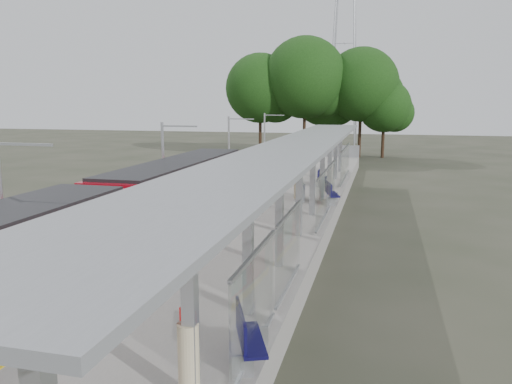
{
  "coord_description": "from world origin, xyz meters",
  "views": [
    {
      "loc": [
        5.22,
        -5.88,
        6.45
      ],
      "look_at": [
        -0.45,
        16.45,
        2.3
      ],
      "focal_mm": 35.0,
      "sensor_mm": 36.0,
      "label": 1
    }
  ],
  "objects_px": {
    "bench_near": "(247,335)",
    "bench_far": "(321,177)",
    "litter_bin": "(301,193)",
    "bench_mid": "(331,192)",
    "info_pillar_near": "(189,361)",
    "train": "(104,225)",
    "info_pillar_far": "(298,184)"
  },
  "relations": [
    {
      "from": "info_pillar_near",
      "to": "litter_bin",
      "type": "bearing_deg",
      "value": 113.84
    },
    {
      "from": "bench_mid",
      "to": "bench_far",
      "type": "xyz_separation_m",
      "value": [
        -1.22,
        5.77,
        -0.04
      ]
    },
    {
      "from": "bench_mid",
      "to": "bench_near",
      "type": "bearing_deg",
      "value": -106.64
    },
    {
      "from": "bench_mid",
      "to": "bench_far",
      "type": "relative_size",
      "value": 1.11
    },
    {
      "from": "train",
      "to": "bench_mid",
      "type": "xyz_separation_m",
      "value": [
        7.1,
        11.22,
        -0.44
      ]
    },
    {
      "from": "bench_near",
      "to": "litter_bin",
      "type": "height_order",
      "value": "bench_near"
    },
    {
      "from": "litter_bin",
      "to": "train",
      "type": "bearing_deg",
      "value": -115.73
    },
    {
      "from": "bench_near",
      "to": "litter_bin",
      "type": "bearing_deg",
      "value": 73.28
    },
    {
      "from": "train",
      "to": "bench_far",
      "type": "bearing_deg",
      "value": 70.92
    },
    {
      "from": "bench_far",
      "to": "info_pillar_far",
      "type": "height_order",
      "value": "info_pillar_far"
    },
    {
      "from": "train",
      "to": "info_pillar_far",
      "type": "distance_m",
      "value": 13.23
    },
    {
      "from": "train",
      "to": "info_pillar_near",
      "type": "relative_size",
      "value": 15.44
    },
    {
      "from": "bench_mid",
      "to": "info_pillar_near",
      "type": "relative_size",
      "value": 1.0
    },
    {
      "from": "bench_near",
      "to": "info_pillar_near",
      "type": "distance_m",
      "value": 1.77
    },
    {
      "from": "bench_near",
      "to": "bench_far",
      "type": "relative_size",
      "value": 1.06
    },
    {
      "from": "bench_mid",
      "to": "litter_bin",
      "type": "height_order",
      "value": "bench_mid"
    },
    {
      "from": "bench_far",
      "to": "litter_bin",
      "type": "height_order",
      "value": "bench_far"
    },
    {
      "from": "info_pillar_near",
      "to": "info_pillar_far",
      "type": "height_order",
      "value": "info_pillar_far"
    },
    {
      "from": "bench_mid",
      "to": "info_pillar_near",
      "type": "distance_m",
      "value": 19.08
    },
    {
      "from": "bench_far",
      "to": "info_pillar_far",
      "type": "relative_size",
      "value": 0.84
    },
    {
      "from": "litter_bin",
      "to": "bench_far",
      "type": "bearing_deg",
      "value": 85.56
    },
    {
      "from": "bench_mid",
      "to": "litter_bin",
      "type": "xyz_separation_m",
      "value": [
        -1.66,
        0.06,
        -0.11
      ]
    },
    {
      "from": "info_pillar_near",
      "to": "bench_mid",
      "type": "bearing_deg",
      "value": 108.86
    },
    {
      "from": "train",
      "to": "bench_mid",
      "type": "distance_m",
      "value": 13.28
    },
    {
      "from": "bench_far",
      "to": "litter_bin",
      "type": "distance_m",
      "value": 5.73
    },
    {
      "from": "bench_near",
      "to": "bench_mid",
      "type": "height_order",
      "value": "bench_mid"
    },
    {
      "from": "info_pillar_near",
      "to": "info_pillar_far",
      "type": "relative_size",
      "value": 0.94
    },
    {
      "from": "info_pillar_near",
      "to": "info_pillar_far",
      "type": "bearing_deg",
      "value": 114.66
    },
    {
      "from": "bench_near",
      "to": "bench_mid",
      "type": "distance_m",
      "value": 17.43
    },
    {
      "from": "train",
      "to": "info_pillar_near",
      "type": "bearing_deg",
      "value": -50.6
    },
    {
      "from": "info_pillar_far",
      "to": "litter_bin",
      "type": "relative_size",
      "value": 1.9
    },
    {
      "from": "bench_far",
      "to": "info_pillar_near",
      "type": "height_order",
      "value": "info_pillar_near"
    }
  ]
}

